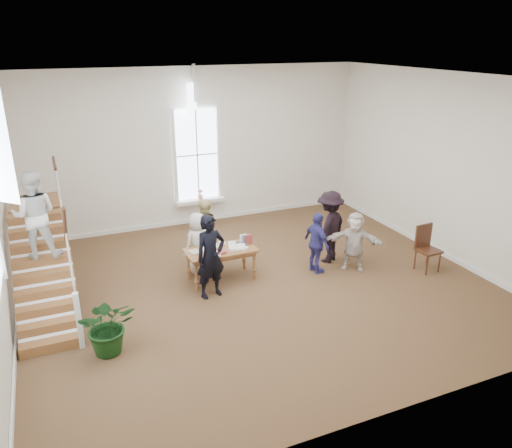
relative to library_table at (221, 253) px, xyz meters
name	(u,v)px	position (x,y,z in m)	size (l,w,h in m)	color
ground	(258,285)	(0.65, -0.61, -0.66)	(10.00, 10.00, 0.00)	#4D331E
room_shell	(200,210)	(0.65, 3.79, -0.26)	(10.49, 10.00, 10.00)	silver
staircase	(39,235)	(-3.70, 0.14, 0.96)	(1.10, 4.10, 2.92)	brown
library_table	(221,253)	(0.00, 0.00, 0.00)	(1.60, 0.82, 0.80)	brown
police_officer	(211,257)	(-0.46, -0.65, 0.25)	(0.67, 0.44, 1.84)	black
elderly_woman	(198,243)	(-0.36, 0.60, 0.07)	(0.71, 0.46, 1.46)	beige
person_yellow	(204,231)	(-0.06, 1.10, 0.14)	(0.79, 0.61, 1.62)	beige
woman_cluster_a	(317,243)	(2.17, -0.52, 0.07)	(0.87, 0.36, 1.48)	navy
woman_cluster_b	(329,227)	(2.77, -0.07, 0.23)	(1.16, 0.67, 1.80)	black
woman_cluster_c	(354,241)	(3.07, -0.72, 0.05)	(1.33, 0.42, 1.43)	beige
floor_plant	(108,326)	(-2.75, -1.90, -0.13)	(0.96, 0.83, 1.07)	black
side_chair	(426,245)	(4.64, -1.40, -0.04)	(0.51, 0.51, 1.11)	#35180E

